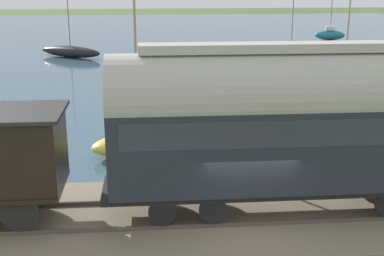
{
  "coord_description": "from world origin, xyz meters",
  "views": [
    {
      "loc": [
        -13.43,
        2.65,
        7.19
      ],
      "look_at": [
        5.24,
        1.04,
        1.72
      ],
      "focal_mm": 50.0,
      "sensor_mm": 36.0,
      "label": 1
    }
  ],
  "objects_px": {
    "rowboat_far_out": "(315,167)",
    "sailboat_navy": "(343,85)",
    "sailboat_blue": "(291,52)",
    "sailboat_teal": "(330,34)",
    "sailboat_black": "(71,51)",
    "sailboat_white": "(380,111)",
    "sailboat_yellow": "(138,140)",
    "passenger_coach": "(298,119)"
  },
  "relations": [
    {
      "from": "passenger_coach",
      "to": "sailboat_navy",
      "type": "distance_m",
      "value": 19.62
    },
    {
      "from": "sailboat_white",
      "to": "sailboat_blue",
      "type": "bearing_deg",
      "value": -30.38
    },
    {
      "from": "sailboat_white",
      "to": "rowboat_far_out",
      "type": "relative_size",
      "value": 3.41
    },
    {
      "from": "sailboat_navy",
      "to": "sailboat_black",
      "type": "bearing_deg",
      "value": 26.28
    },
    {
      "from": "sailboat_navy",
      "to": "sailboat_blue",
      "type": "bearing_deg",
      "value": -24.76
    },
    {
      "from": "sailboat_navy",
      "to": "sailboat_yellow",
      "type": "xyz_separation_m",
      "value": [
        -10.48,
        12.55,
        0.06
      ]
    },
    {
      "from": "rowboat_far_out",
      "to": "sailboat_black",
      "type": "bearing_deg",
      "value": 39.68
    },
    {
      "from": "sailboat_yellow",
      "to": "passenger_coach",
      "type": "bearing_deg",
      "value": -171.99
    },
    {
      "from": "sailboat_navy",
      "to": "sailboat_white",
      "type": "xyz_separation_m",
      "value": [
        -7.31,
        0.9,
        0.24
      ]
    },
    {
      "from": "sailboat_navy",
      "to": "sailboat_white",
      "type": "relative_size",
      "value": 1.13
    },
    {
      "from": "sailboat_black",
      "to": "sailboat_teal",
      "type": "height_order",
      "value": "sailboat_teal"
    },
    {
      "from": "sailboat_blue",
      "to": "rowboat_far_out",
      "type": "distance_m",
      "value": 28.11
    },
    {
      "from": "sailboat_white",
      "to": "sailboat_teal",
      "type": "bearing_deg",
      "value": -41.81
    },
    {
      "from": "sailboat_blue",
      "to": "sailboat_navy",
      "type": "relative_size",
      "value": 0.59
    },
    {
      "from": "rowboat_far_out",
      "to": "sailboat_blue",
      "type": "bearing_deg",
      "value": 3.07
    },
    {
      "from": "passenger_coach",
      "to": "sailboat_yellow",
      "type": "relative_size",
      "value": 1.72
    },
    {
      "from": "rowboat_far_out",
      "to": "sailboat_navy",
      "type": "bearing_deg",
      "value": -7.85
    },
    {
      "from": "sailboat_white",
      "to": "sailboat_yellow",
      "type": "distance_m",
      "value": 12.07
    },
    {
      "from": "passenger_coach",
      "to": "rowboat_far_out",
      "type": "distance_m",
      "value": 5.7
    },
    {
      "from": "sailboat_yellow",
      "to": "sailboat_blue",
      "type": "bearing_deg",
      "value": -52.06
    },
    {
      "from": "sailboat_navy",
      "to": "sailboat_yellow",
      "type": "height_order",
      "value": "sailboat_navy"
    },
    {
      "from": "sailboat_blue",
      "to": "sailboat_teal",
      "type": "bearing_deg",
      "value": -3.77
    },
    {
      "from": "sailboat_yellow",
      "to": "sailboat_teal",
      "type": "bearing_deg",
      "value": -53.41
    },
    {
      "from": "sailboat_black",
      "to": "sailboat_teal",
      "type": "xyz_separation_m",
      "value": [
        10.28,
        -26.92,
        0.14
      ]
    },
    {
      "from": "sailboat_yellow",
      "to": "sailboat_white",
      "type": "bearing_deg",
      "value": -98.93
    },
    {
      "from": "sailboat_black",
      "to": "rowboat_far_out",
      "type": "bearing_deg",
      "value": -125.74
    },
    {
      "from": "sailboat_blue",
      "to": "sailboat_yellow",
      "type": "relative_size",
      "value": 0.86
    },
    {
      "from": "rowboat_far_out",
      "to": "sailboat_teal",
      "type": "bearing_deg",
      "value": -3.3
    },
    {
      "from": "passenger_coach",
      "to": "sailboat_black",
      "type": "xyz_separation_m",
      "value": [
        33.84,
        10.74,
        -2.79
      ]
    },
    {
      "from": "sailboat_blue",
      "to": "sailboat_navy",
      "type": "bearing_deg",
      "value": -153.72
    },
    {
      "from": "sailboat_navy",
      "to": "rowboat_far_out",
      "type": "xyz_separation_m",
      "value": [
        -13.35,
        5.97,
        -0.25
      ]
    },
    {
      "from": "sailboat_blue",
      "to": "sailboat_white",
      "type": "bearing_deg",
      "value": -155.53
    },
    {
      "from": "sailboat_teal",
      "to": "sailboat_navy",
      "type": "bearing_deg",
      "value": 176.4
    },
    {
      "from": "sailboat_blue",
      "to": "sailboat_black",
      "type": "xyz_separation_m",
      "value": [
        2.14,
        19.2,
        -0.02
      ]
    },
    {
      "from": "sailboat_black",
      "to": "sailboat_white",
      "type": "relative_size",
      "value": 0.86
    },
    {
      "from": "sailboat_black",
      "to": "sailboat_yellow",
      "type": "height_order",
      "value": "sailboat_black"
    },
    {
      "from": "sailboat_teal",
      "to": "sailboat_yellow",
      "type": "relative_size",
      "value": 1.36
    },
    {
      "from": "sailboat_blue",
      "to": "sailboat_white",
      "type": "xyz_separation_m",
      "value": [
        -21.33,
        1.34,
        0.18
      ]
    },
    {
      "from": "passenger_coach",
      "to": "sailboat_yellow",
      "type": "height_order",
      "value": "sailboat_yellow"
    },
    {
      "from": "sailboat_navy",
      "to": "rowboat_far_out",
      "type": "relative_size",
      "value": 3.84
    },
    {
      "from": "passenger_coach",
      "to": "sailboat_white",
      "type": "distance_m",
      "value": 12.84
    },
    {
      "from": "sailboat_black",
      "to": "sailboat_navy",
      "type": "bearing_deg",
      "value": -99.91
    }
  ]
}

